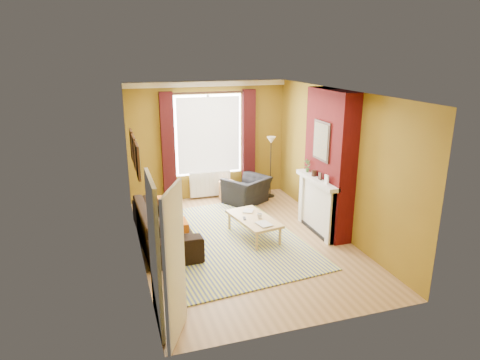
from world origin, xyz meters
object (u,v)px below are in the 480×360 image
at_px(sofa, 164,224).
at_px(armchair, 247,190).
at_px(floor_lamp, 271,150).
at_px(wicker_stool, 226,190).
at_px(coffee_table, 254,220).

distance_m(sofa, armchair, 2.63).
bearing_deg(armchair, floor_lamp, 169.03).
distance_m(armchair, floor_lamp, 1.15).
relative_size(sofa, armchair, 2.45).
xyz_separation_m(wicker_stool, floor_lamp, (1.09, -0.12, 0.96)).
bearing_deg(wicker_stool, sofa, -132.81).
distance_m(coffee_table, floor_lamp, 2.60).
height_order(wicker_stool, floor_lamp, floor_lamp).
relative_size(sofa, coffee_table, 1.78).
relative_size(armchair, wicker_stool, 2.03).
bearing_deg(armchair, wicker_stool, -76.04).
bearing_deg(floor_lamp, sofa, -148.01).
height_order(coffee_table, floor_lamp, floor_lamp).
bearing_deg(coffee_table, sofa, 157.20).
xyz_separation_m(armchair, floor_lamp, (0.70, 0.26, 0.87)).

